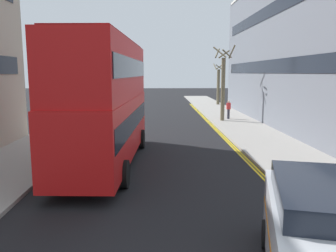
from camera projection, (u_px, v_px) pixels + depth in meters
name	position (u px, v px, depth m)	size (l,w,h in m)	color
sidewalk_right	(264.00, 141.00, 20.76)	(4.00, 80.00, 0.14)	#9E9991
sidewalk_left	(49.00, 142.00, 20.42)	(4.00, 80.00, 0.14)	#9E9991
kerb_line_outer	(238.00, 150.00, 18.74)	(0.10, 56.00, 0.01)	yellow
kerb_line_inner	(235.00, 150.00, 18.73)	(0.10, 56.00, 0.01)	yellow
double_decker_bus_away	(106.00, 98.00, 15.39)	(3.14, 10.90, 5.64)	red
taxi_minivan	(322.00, 241.00, 6.39)	(3.04, 5.13, 2.12)	silver
pedestrian_far	(229.00, 109.00, 30.15)	(0.34, 0.22, 1.62)	#2D2D38
street_tree_near	(223.00, 85.00, 28.84)	(1.77, 1.74, 6.28)	#6B6047
street_tree_mid	(218.00, 85.00, 43.82)	(1.39, 1.30, 5.38)	#6B6047
townhouse_terrace_right	(327.00, 48.00, 27.25)	(10.08, 28.00, 12.23)	slate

